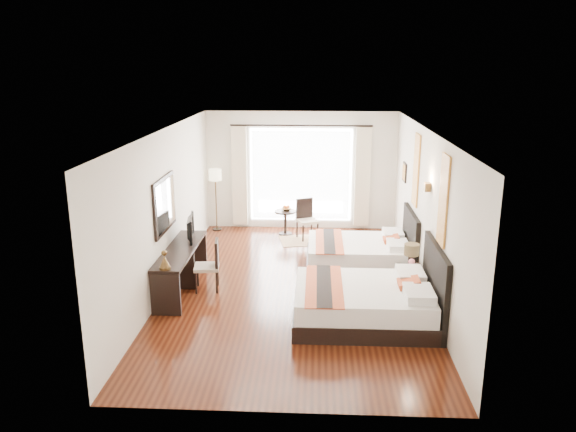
{
  "coord_description": "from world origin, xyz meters",
  "views": [
    {
      "loc": [
        0.37,
        -9.37,
        3.91
      ],
      "look_at": [
        -0.13,
        0.34,
        1.22
      ],
      "focal_mm": 35.0,
      "sensor_mm": 36.0,
      "label": 1
    }
  ],
  "objects_px": {
    "vase": "(411,269)",
    "window_chair": "(307,227)",
    "television": "(188,228)",
    "nightstand": "(410,282)",
    "bed_near": "(369,302)",
    "desk_chair": "(208,275)",
    "floor_lamp": "(215,179)",
    "fruit_bowl": "(286,209)",
    "side_table": "(285,223)",
    "table_lamp": "(412,251)",
    "console_desk": "(181,269)",
    "bed_far": "(362,253)"
  },
  "relations": [
    {
      "from": "floor_lamp",
      "to": "nightstand",
      "type": "bearing_deg",
      "value": -42.78
    },
    {
      "from": "console_desk",
      "to": "fruit_bowl",
      "type": "bearing_deg",
      "value": 63.68
    },
    {
      "from": "table_lamp",
      "to": "vase",
      "type": "relative_size",
      "value": 3.25
    },
    {
      "from": "table_lamp",
      "to": "fruit_bowl",
      "type": "xyz_separation_m",
      "value": [
        -2.33,
        3.4,
        -0.18
      ]
    },
    {
      "from": "vase",
      "to": "side_table",
      "type": "xyz_separation_m",
      "value": [
        -2.32,
        3.62,
        -0.28
      ]
    },
    {
      "from": "bed_near",
      "to": "desk_chair",
      "type": "bearing_deg",
      "value": 158.02
    },
    {
      "from": "vase",
      "to": "fruit_bowl",
      "type": "height_order",
      "value": "same"
    },
    {
      "from": "bed_near",
      "to": "vase",
      "type": "distance_m",
      "value": 1.16
    },
    {
      "from": "nightstand",
      "to": "fruit_bowl",
      "type": "distance_m",
      "value": 4.18
    },
    {
      "from": "table_lamp",
      "to": "window_chair",
      "type": "relative_size",
      "value": 0.45
    },
    {
      "from": "console_desk",
      "to": "floor_lamp",
      "type": "xyz_separation_m",
      "value": [
        -0.01,
        3.63,
        0.87
      ]
    },
    {
      "from": "nightstand",
      "to": "console_desk",
      "type": "bearing_deg",
      "value": 178.9
    },
    {
      "from": "bed_near",
      "to": "nightstand",
      "type": "distance_m",
      "value": 1.3
    },
    {
      "from": "fruit_bowl",
      "to": "bed_near",
      "type": "bearing_deg",
      "value": -71.21
    },
    {
      "from": "bed_far",
      "to": "table_lamp",
      "type": "xyz_separation_m",
      "value": [
        0.72,
        -1.27,
        0.48
      ]
    },
    {
      "from": "television",
      "to": "window_chair",
      "type": "distance_m",
      "value": 3.38
    },
    {
      "from": "nightstand",
      "to": "television",
      "type": "distance_m",
      "value": 4.09
    },
    {
      "from": "bed_near",
      "to": "side_table",
      "type": "bearing_deg",
      "value": 109.15
    },
    {
      "from": "console_desk",
      "to": "desk_chair",
      "type": "bearing_deg",
      "value": -0.58
    },
    {
      "from": "bed_near",
      "to": "console_desk",
      "type": "distance_m",
      "value": 3.39
    },
    {
      "from": "console_desk",
      "to": "side_table",
      "type": "distance_m",
      "value": 3.74
    },
    {
      "from": "bed_near",
      "to": "window_chair",
      "type": "xyz_separation_m",
      "value": [
        -1.04,
        4.15,
        -0.04
      ]
    },
    {
      "from": "table_lamp",
      "to": "desk_chair",
      "type": "xyz_separation_m",
      "value": [
        -3.53,
        0.01,
        -0.5
      ]
    },
    {
      "from": "bed_near",
      "to": "window_chair",
      "type": "height_order",
      "value": "bed_near"
    },
    {
      "from": "bed_near",
      "to": "fruit_bowl",
      "type": "bearing_deg",
      "value": 108.79
    },
    {
      "from": "bed_near",
      "to": "desk_chair",
      "type": "height_order",
      "value": "bed_near"
    },
    {
      "from": "vase",
      "to": "window_chair",
      "type": "distance_m",
      "value": 3.79
    },
    {
      "from": "nightstand",
      "to": "fruit_bowl",
      "type": "height_order",
      "value": "fruit_bowl"
    },
    {
      "from": "console_desk",
      "to": "nightstand",
      "type": "bearing_deg",
      "value": -1.1
    },
    {
      "from": "desk_chair",
      "to": "fruit_bowl",
      "type": "xyz_separation_m",
      "value": [
        1.2,
        3.39,
        0.32
      ]
    },
    {
      "from": "table_lamp",
      "to": "floor_lamp",
      "type": "xyz_separation_m",
      "value": [
        -4.01,
        3.64,
        0.46
      ]
    },
    {
      "from": "desk_chair",
      "to": "side_table",
      "type": "height_order",
      "value": "desk_chair"
    },
    {
      "from": "console_desk",
      "to": "desk_chair",
      "type": "xyz_separation_m",
      "value": [
        0.47,
        -0.0,
        -0.1
      ]
    },
    {
      "from": "desk_chair",
      "to": "bed_far",
      "type": "bearing_deg",
      "value": -162.7
    },
    {
      "from": "bed_far",
      "to": "side_table",
      "type": "xyz_separation_m",
      "value": [
        -1.63,
        2.1,
        -0.01
      ]
    },
    {
      "from": "console_desk",
      "to": "side_table",
      "type": "xyz_separation_m",
      "value": [
        1.65,
        3.35,
        -0.09
      ]
    },
    {
      "from": "bed_near",
      "to": "vase",
      "type": "bearing_deg",
      "value": 47.36
    },
    {
      "from": "console_desk",
      "to": "fruit_bowl",
      "type": "distance_m",
      "value": 3.78
    },
    {
      "from": "bed_near",
      "to": "vase",
      "type": "xyz_separation_m",
      "value": [
        0.77,
        0.83,
        0.24
      ]
    },
    {
      "from": "floor_lamp",
      "to": "fruit_bowl",
      "type": "height_order",
      "value": "floor_lamp"
    },
    {
      "from": "fruit_bowl",
      "to": "vase",
      "type": "bearing_deg",
      "value": -57.87
    },
    {
      "from": "window_chair",
      "to": "television",
      "type": "bearing_deg",
      "value": -64.25
    },
    {
      "from": "nightstand",
      "to": "television",
      "type": "relative_size",
      "value": 0.68
    },
    {
      "from": "table_lamp",
      "to": "fruit_bowl",
      "type": "bearing_deg",
      "value": 124.43
    },
    {
      "from": "side_table",
      "to": "table_lamp",
      "type": "bearing_deg",
      "value": -55.09
    },
    {
      "from": "bed_near",
      "to": "table_lamp",
      "type": "bearing_deg",
      "value": 53.69
    },
    {
      "from": "television",
      "to": "nightstand",
      "type": "bearing_deg",
      "value": -108.44
    },
    {
      "from": "desk_chair",
      "to": "bed_near",
      "type": "bearing_deg",
      "value": 151.17
    },
    {
      "from": "console_desk",
      "to": "television",
      "type": "relative_size",
      "value": 2.86
    },
    {
      "from": "television",
      "to": "window_chair",
      "type": "relative_size",
      "value": 0.84
    }
  ]
}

